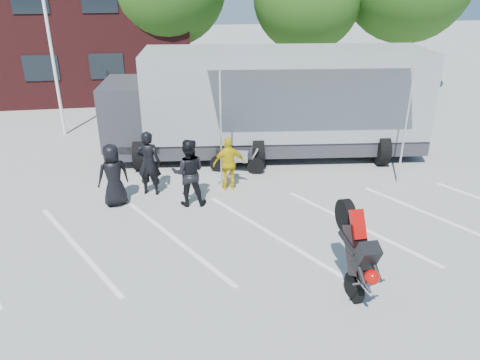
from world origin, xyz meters
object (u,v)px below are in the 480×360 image
object	(u,v)px
flagpole	(51,4)
spectator_leather_c	(189,173)
transporter_truck	(269,154)
spectator_hivis	(229,164)
spectator_leather_a	(113,175)
parked_motorcycle	(237,172)
stunt_bike_rider	(340,279)
spectator_leather_b	(149,163)

from	to	relation	value
flagpole	spectator_leather_c	size ratio (longest dim) A/B	4.05
transporter_truck	spectator_leather_c	size ratio (longest dim) A/B	5.99
spectator_leather_c	spectator_hivis	size ratio (longest dim) A/B	1.18
flagpole	transporter_truck	bearing A→B (deg)	-24.78
spectator_leather_a	spectator_leather_c	xyz separation A→B (m)	(2.12, -0.30, 0.07)
transporter_truck	spectator_leather_c	world-z (taller)	spectator_leather_c
spectator_leather_a	parked_motorcycle	bearing A→B (deg)	-176.79
transporter_truck	parked_motorcycle	size ratio (longest dim) A/B	6.35
flagpole	stunt_bike_rider	size ratio (longest dim) A/B	3.74
stunt_bike_rider	spectator_hivis	xyz separation A→B (m)	(-1.82, 4.99, 0.84)
spectator_leather_a	spectator_leather_b	bearing A→B (deg)	-171.21
transporter_truck	spectator_leather_a	distance (m)	6.21
stunt_bike_rider	spectator_leather_c	bearing A→B (deg)	122.92
flagpole	stunt_bike_rider	world-z (taller)	flagpole
parked_motorcycle	spectator_leather_a	world-z (taller)	spectator_leather_a
stunt_bike_rider	spectator_leather_c	distance (m)	5.26
flagpole	spectator_leather_b	xyz separation A→B (m)	(3.39, -6.18, -4.06)
spectator_leather_a	spectator_leather_b	xyz separation A→B (m)	(0.99, 0.58, 0.08)
transporter_truck	spectator_leather_c	bearing A→B (deg)	-125.66
transporter_truck	spectator_hivis	size ratio (longest dim) A/B	7.05
spectator_leather_a	spectator_leather_b	world-z (taller)	spectator_leather_b
stunt_bike_rider	spectator_leather_c	world-z (taller)	spectator_leather_c
spectator_leather_a	flagpole	bearing A→B (deg)	-92.05
flagpole	spectator_leather_b	world-z (taller)	flagpole
transporter_truck	stunt_bike_rider	size ratio (longest dim) A/B	5.53
spectator_leather_c	transporter_truck	bearing A→B (deg)	-126.46
stunt_bike_rider	spectator_hivis	world-z (taller)	spectator_hivis
flagpole	spectator_leather_b	bearing A→B (deg)	-61.29
flagpole	spectator_leather_c	world-z (taller)	flagpole
parked_motorcycle	spectator_hivis	xyz separation A→B (m)	(-0.42, -1.21, 0.84)
flagpole	spectator_leather_c	xyz separation A→B (m)	(4.52, -7.06, -4.07)
spectator_leather_b	spectator_leather_a	bearing A→B (deg)	45.95
flagpole	spectator_hivis	size ratio (longest dim) A/B	4.77
flagpole	spectator_leather_c	distance (m)	9.31
parked_motorcycle	spectator_leather_c	bearing A→B (deg)	158.25
transporter_truck	spectator_leather_b	distance (m)	5.10
stunt_bike_rider	spectator_hivis	bearing A→B (deg)	106.36
stunt_bike_rider	spectator_leather_c	size ratio (longest dim) A/B	1.08
spectator_leather_c	spectator_hivis	xyz separation A→B (m)	(1.26, 0.84, -0.15)
spectator_leather_c	flagpole	bearing A→B (deg)	-52.59
spectator_leather_b	spectator_hivis	size ratio (longest dim) A/B	1.18
flagpole	spectator_hivis	bearing A→B (deg)	-47.09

